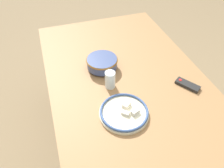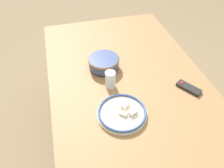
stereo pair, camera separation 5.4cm
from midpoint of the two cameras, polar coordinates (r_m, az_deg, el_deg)
name	(u,v)px [view 1 (the left image)]	position (r m, az deg, el deg)	size (l,w,h in m)	color
ground_plane	(121,135)	(2.05, 1.61, -13.32)	(8.00, 8.00, 0.00)	#7F6B4C
dining_table	(124,81)	(1.52, 2.12, 0.70)	(1.56, 1.01, 0.76)	olive
noodle_bowl	(102,63)	(1.49, -3.65, 5.59)	(0.21, 0.21, 0.08)	#384775
food_plate	(124,112)	(1.22, 1.93, -7.42)	(0.28, 0.28, 0.04)	beige
tv_remote	(187,85)	(1.45, 18.11, -0.22)	(0.16, 0.13, 0.02)	black
drinking_glass	(110,80)	(1.34, -1.66, 1.12)	(0.06, 0.06, 0.11)	silver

